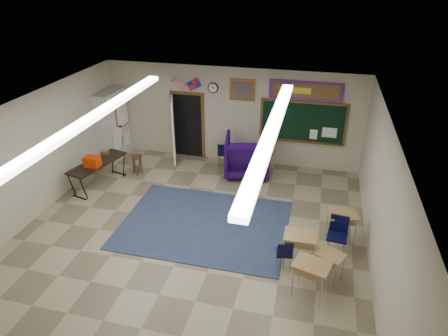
% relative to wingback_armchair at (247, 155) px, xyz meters
% --- Properties ---
extents(floor, '(9.00, 9.00, 0.00)m').
position_rel_wingback_armchair_xyz_m(floor, '(-0.70, -3.67, -0.60)').
color(floor, gray).
rests_on(floor, ground).
extents(back_wall, '(8.00, 0.04, 3.00)m').
position_rel_wingback_armchair_xyz_m(back_wall, '(-0.70, 0.83, 0.90)').
color(back_wall, '#AEA78D').
rests_on(back_wall, floor).
extents(left_wall, '(0.04, 9.00, 3.00)m').
position_rel_wingback_armchair_xyz_m(left_wall, '(-4.70, -3.67, 0.90)').
color(left_wall, '#AEA78D').
rests_on(left_wall, floor).
extents(right_wall, '(0.04, 9.00, 3.00)m').
position_rel_wingback_armchair_xyz_m(right_wall, '(3.30, -3.67, 0.90)').
color(right_wall, '#AEA78D').
rests_on(right_wall, floor).
extents(ceiling, '(8.00, 9.00, 0.04)m').
position_rel_wingback_armchair_xyz_m(ceiling, '(-0.70, -3.67, 2.40)').
color(ceiling, silver).
rests_on(ceiling, back_wall).
extents(area_rug, '(4.00, 3.00, 0.02)m').
position_rel_wingback_armchair_xyz_m(area_rug, '(-0.50, -2.87, -0.59)').
color(area_rug, '#2D3B56').
rests_on(area_rug, floor).
extents(fluorescent_strips, '(3.86, 6.00, 0.10)m').
position_rel_wingback_armchair_xyz_m(fluorescent_strips, '(-0.70, -3.67, 2.34)').
color(fluorescent_strips, white).
rests_on(fluorescent_strips, ceiling).
extents(doorway, '(1.10, 0.89, 2.16)m').
position_rel_wingback_armchair_xyz_m(doorway, '(-2.21, 0.68, 0.45)').
color(doorway, black).
rests_on(doorway, back_wall).
extents(chalkboard, '(2.55, 0.14, 1.30)m').
position_rel_wingback_armchair_xyz_m(chalkboard, '(1.50, 0.79, 0.86)').
color(chalkboard, brown).
rests_on(chalkboard, back_wall).
extents(bulletin_board, '(2.10, 0.05, 0.55)m').
position_rel_wingback_armchair_xyz_m(bulletin_board, '(1.50, 0.79, 1.85)').
color(bulletin_board, '#AB0E1F').
rests_on(bulletin_board, back_wall).
extents(framed_art_print, '(0.75, 0.05, 0.65)m').
position_rel_wingback_armchair_xyz_m(framed_art_print, '(-0.35, 0.79, 1.75)').
color(framed_art_print, '#945C1C').
rests_on(framed_art_print, back_wall).
extents(wall_clock, '(0.32, 0.05, 0.32)m').
position_rel_wingback_armchair_xyz_m(wall_clock, '(-1.25, 0.79, 1.75)').
color(wall_clock, black).
rests_on(wall_clock, back_wall).
extents(wall_flags, '(1.16, 0.06, 0.70)m').
position_rel_wingback_armchair_xyz_m(wall_flags, '(-2.10, 0.77, 1.88)').
color(wall_flags, red).
rests_on(wall_flags, back_wall).
extents(storage_cabinet, '(0.59, 1.25, 2.20)m').
position_rel_wingback_armchair_xyz_m(storage_cabinet, '(-4.42, 0.18, 0.49)').
color(storage_cabinet, beige).
rests_on(storage_cabinet, floor).
extents(wingback_armchair, '(1.49, 1.52, 1.21)m').
position_rel_wingback_armchair_xyz_m(wingback_armchair, '(0.00, 0.00, 0.00)').
color(wingback_armchair, '#1A0538').
rests_on(wingback_armchair, floor).
extents(student_chair_reading, '(0.44, 0.44, 0.77)m').
position_rel_wingback_armchair_xyz_m(student_chair_reading, '(-0.82, 0.38, -0.22)').
color(student_chair_reading, black).
rests_on(student_chair_reading, floor).
extents(student_chair_desk_a, '(0.41, 0.41, 0.70)m').
position_rel_wingback_armchair_xyz_m(student_chair_desk_a, '(1.53, -3.94, -0.25)').
color(student_chair_desk_a, black).
rests_on(student_chair_desk_a, floor).
extents(student_chair_desk_b, '(0.49, 0.49, 0.88)m').
position_rel_wingback_armchair_xyz_m(student_chair_desk_b, '(2.59, -3.25, -0.16)').
color(student_chair_desk_b, black).
rests_on(student_chair_desk_b, floor).
extents(student_desk_front_left, '(0.66, 0.50, 0.79)m').
position_rel_wingback_armchair_xyz_m(student_desk_front_left, '(1.83, -3.83, -0.16)').
color(student_desk_front_left, '#A2854B').
rests_on(student_desk_front_left, floor).
extents(student_desk_front_right, '(0.73, 0.61, 0.77)m').
position_rel_wingback_armchair_xyz_m(student_desk_front_right, '(2.68, -2.79, -0.17)').
color(student_desk_front_right, '#A2854B').
rests_on(student_desk_front_right, floor).
extents(student_desk_back_left, '(0.77, 0.66, 0.79)m').
position_rel_wingback_armchair_xyz_m(student_desk_back_left, '(2.10, -4.67, -0.16)').
color(student_desk_back_left, '#A2854B').
rests_on(student_desk_back_left, floor).
extents(student_desk_back_right, '(0.67, 0.61, 0.65)m').
position_rel_wingback_armchair_xyz_m(student_desk_back_right, '(2.44, -4.11, -0.24)').
color(student_desk_back_right, '#A2854B').
rests_on(student_desk_back_right, floor).
extents(folding_table, '(1.03, 1.89, 1.03)m').
position_rel_wingback_armchair_xyz_m(folding_table, '(-3.95, -1.74, -0.19)').
color(folding_table, black).
rests_on(folding_table, floor).
extents(wooden_stool, '(0.33, 0.33, 0.59)m').
position_rel_wingback_armchair_xyz_m(wooden_stool, '(-3.20, -0.82, -0.30)').
color(wooden_stool, '#4C2716').
rests_on(wooden_stool, floor).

